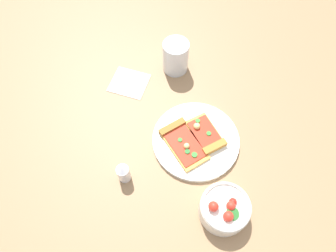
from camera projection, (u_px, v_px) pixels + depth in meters
name	position (u px, v px, depth m)	size (l,w,h in m)	color
ground_plane	(201.00, 126.00, 0.91)	(2.40, 2.40, 0.00)	#93704C
plate	(195.00, 140.00, 0.88)	(0.25, 0.25, 0.01)	silver
pizza_slice_near	(206.00, 136.00, 0.87)	(0.14, 0.13, 0.03)	gold
pizza_slice_far	(182.00, 141.00, 0.86)	(0.17, 0.16, 0.02)	gold
salad_bowl	(224.00, 209.00, 0.76)	(0.13, 0.13, 0.08)	white
soda_glass	(176.00, 57.00, 0.97)	(0.08, 0.08, 0.11)	silver
paper_napkin	(129.00, 83.00, 0.99)	(0.12, 0.10, 0.00)	silver
pepper_shaker	(123.00, 173.00, 0.80)	(0.03, 0.03, 0.07)	silver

